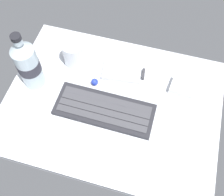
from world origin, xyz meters
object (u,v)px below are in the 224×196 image
Objects in this scene: keyboard at (104,109)px; juice_cup at (73,54)px; trackball_mouse at (95,82)px; handheld_device at (124,71)px; charger_block at (182,88)px; water_bottle at (28,64)px.

juice_cup is at bearing 134.81° from keyboard.
juice_cup is 11.21cm from trackball_mouse.
keyboard is 13.23× the size of trackball_mouse.
trackball_mouse is at bearing -35.90° from juice_cup.
charger_block is (18.70, -1.32, 0.47)cm from handheld_device.
keyboard reaches higher than handheld_device.
charger_block reaches higher than keyboard.
handheld_device is 10.06cm from trackball_mouse.
handheld_device is 0.64× the size of water_bottle.
juice_cup is 35.27cm from charger_block.
water_bottle reaches higher than trackball_mouse.
charger_block is at bearing 32.65° from keyboard.
handheld_device is (2.07, 14.63, -0.08)cm from keyboard.
charger_block is (35.15, -1.17, -2.71)cm from juice_cup.
charger_block is at bearing 11.76° from water_bottle.
keyboard is 4.16× the size of charger_block.
handheld_device is at bearing 0.53° from juice_cup.
keyboard is 9.86cm from trackball_mouse.
water_bottle is at bearing 170.33° from keyboard.
water_bottle is at bearing -131.83° from juice_cup.
handheld_device is 16.76cm from juice_cup.
juice_cup reaches higher than keyboard.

